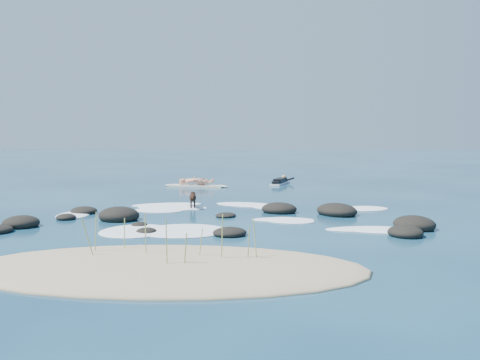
{
  "coord_description": "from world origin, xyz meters",
  "views": [
    {
      "loc": [
        2.24,
        -19.51,
        2.97
      ],
      "look_at": [
        1.0,
        4.0,
        0.9
      ],
      "focal_mm": 40.0,
      "sensor_mm": 36.0,
      "label": 1
    }
  ],
  "objects": [
    {
      "name": "breaking_foam",
      "position": [
        0.61,
        -0.78,
        0.01
      ],
      "size": [
        12.58,
        8.59,
        0.12
      ],
      "color": "white",
      "rests_on": "ground"
    },
    {
      "name": "paddling_surfer_rig",
      "position": [
        2.95,
        11.61,
        0.16
      ],
      "size": [
        1.48,
        2.73,
        0.48
      ],
      "rotation": [
        0.0,
        0.0,
        1.28
      ],
      "color": "silver",
      "rests_on": "ground"
    },
    {
      "name": "sand_dune",
      "position": [
        0.0,
        -8.2,
        0.0
      ],
      "size": [
        9.0,
        4.4,
        0.6
      ],
      "primitive_type": "ellipsoid",
      "color": "#9E8966",
      "rests_on": "ground"
    },
    {
      "name": "standing_surfer_rig",
      "position": [
        -1.75,
        9.76,
        0.82
      ],
      "size": [
        3.63,
        1.14,
        2.07
      ],
      "rotation": [
        0.0,
        0.0,
        -0.17
      ],
      "color": "#FEECCB",
      "rests_on": "ground"
    },
    {
      "name": "ground",
      "position": [
        0.0,
        0.0,
        0.0
      ],
      "size": [
        160.0,
        160.0,
        0.0
      ],
      "primitive_type": "plane",
      "color": "#0A2642",
      "rests_on": "ground"
    },
    {
      "name": "dog",
      "position": [
        -0.72,
        1.23,
        0.44
      ],
      "size": [
        0.35,
        1.04,
        0.66
      ],
      "rotation": [
        0.0,
        0.0,
        1.71
      ],
      "color": "black",
      "rests_on": "ground"
    },
    {
      "name": "dune_grass",
      "position": [
        0.12,
        -8.07,
        0.61
      ],
      "size": [
        3.86,
        1.67,
        1.12
      ],
      "color": "#8C9C4B",
      "rests_on": "ground"
    },
    {
      "name": "reef_rocks",
      "position": [
        1.13,
        -1.65,
        0.12
      ],
      "size": [
        14.18,
        6.03,
        0.61
      ],
      "color": "black",
      "rests_on": "ground"
    }
  ]
}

